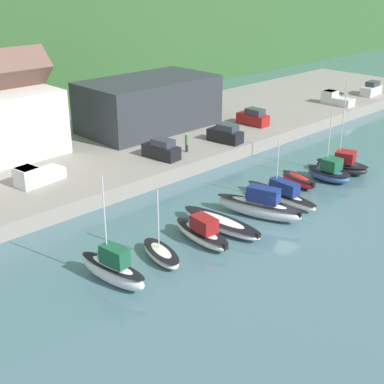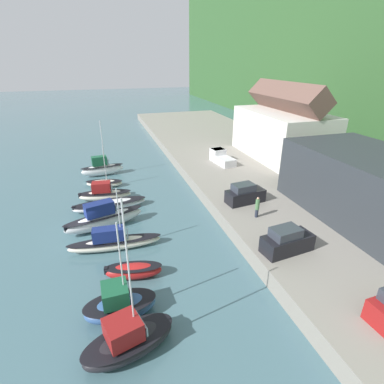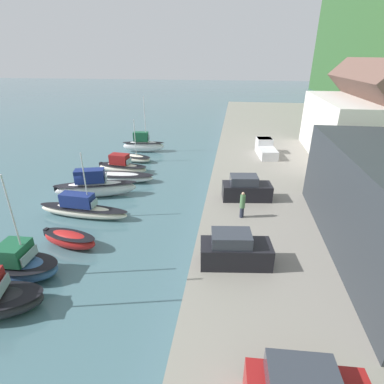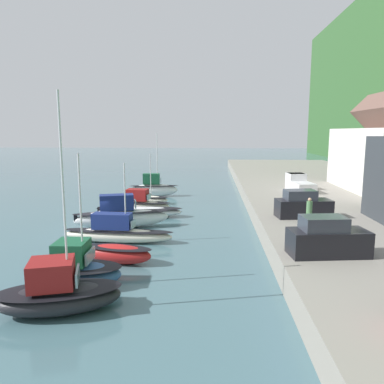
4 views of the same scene
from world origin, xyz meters
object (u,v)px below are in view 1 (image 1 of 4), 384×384
object	(u,v)px
moored_boat_7	(329,173)
pickup_truck_1	(335,99)
moored_boat_4	(259,206)
moored_boat_6	(298,180)
moored_boat_2	(202,233)
parked_car_1	(226,134)
pickup_truck_0	(36,176)
dog_on_quay	(342,93)
moored_boat_3	(221,224)
moored_boat_1	(161,254)
moored_boat_5	(281,194)
parked_car_3	(162,150)
parked_car_0	(253,118)
parked_car_2	(371,89)
moored_boat_0	(113,269)
person_on_quay	(187,142)
moored_boat_8	(342,165)

from	to	relation	value
moored_boat_7	pickup_truck_1	xyz separation A→B (m)	(24.36, 14.66, 1.42)
moored_boat_4	moored_boat_6	xyz separation A→B (m)	(8.55, 1.89, -0.44)
moored_boat_2	parked_car_1	world-z (taller)	parked_car_1
pickup_truck_0	dog_on_quay	bearing A→B (deg)	-98.24
moored_boat_2	parked_car_1	bearing A→B (deg)	44.25
moored_boat_3	moored_boat_1	bearing A→B (deg)	-179.94
pickup_truck_1	moored_boat_4	bearing A→B (deg)	-158.19
moored_boat_1	moored_boat_5	size ratio (longest dim) A/B	0.67
moored_boat_3	parked_car_3	bearing A→B (deg)	65.36
moored_boat_2	pickup_truck_0	world-z (taller)	pickup_truck_0
moored_boat_5	parked_car_0	bearing A→B (deg)	50.28
moored_boat_5	parked_car_2	bearing A→B (deg)	21.59
moored_boat_4	moored_boat_5	size ratio (longest dim) A/B	0.98
moored_boat_6	moored_boat_0	bearing A→B (deg)	-165.00
parked_car_0	person_on_quay	world-z (taller)	parked_car_0
moored_boat_0	parked_car_2	distance (m)	63.49
moored_boat_7	person_on_quay	world-z (taller)	moored_boat_7
pickup_truck_1	moored_boat_1	bearing A→B (deg)	-163.55
parked_car_2	pickup_truck_1	size ratio (longest dim) A/B	0.91
moored_boat_8	pickup_truck_0	world-z (taller)	moored_boat_8
moored_boat_6	person_on_quay	world-z (taller)	person_on_quay
pickup_truck_0	person_on_quay	distance (m)	17.11
parked_car_0	parked_car_2	size ratio (longest dim) A/B	0.99
parked_car_3	pickup_truck_0	distance (m)	13.70
moored_boat_4	dog_on_quay	distance (m)	45.29
moored_boat_0	moored_boat_6	size ratio (longest dim) A/B	1.70
parked_car_2	pickup_truck_1	world-z (taller)	parked_car_2
parked_car_2	moored_boat_0	bearing A→B (deg)	99.31
parked_car_0	parked_car_1	distance (m)	8.49
moored_boat_3	parked_car_2	bearing A→B (deg)	12.76
moored_boat_0	moored_boat_1	distance (m)	4.56
moored_boat_2	parked_car_0	size ratio (longest dim) A/B	1.50
person_on_quay	dog_on_quay	xyz separation A→B (m)	(36.91, 2.89, -0.64)
moored_boat_6	pickup_truck_0	xyz separation A→B (m)	(-20.45, 15.63, 1.68)
parked_car_3	moored_boat_6	bearing A→B (deg)	-68.68
moored_boat_1	parked_car_3	size ratio (longest dim) A/B	1.28
moored_boat_7	parked_car_3	distance (m)	17.82
moored_boat_1	moored_boat_5	bearing A→B (deg)	15.19
moored_boat_0	moored_boat_2	distance (m)	8.79
pickup_truck_1	person_on_quay	bearing A→B (deg)	-179.46
moored_boat_4	moored_boat_8	xyz separation A→B (m)	(15.07, 0.83, -0.16)
moored_boat_4	moored_boat_2	bearing A→B (deg)	161.56
moored_boat_4	person_on_quay	size ratio (longest dim) A/B	3.85
moored_boat_4	parked_car_1	bearing A→B (deg)	36.01
moored_boat_7	pickup_truck_1	distance (m)	28.47
moored_boat_0	moored_boat_1	world-z (taller)	moored_boat_0
moored_boat_2	moored_boat_6	size ratio (longest dim) A/B	1.38
dog_on_quay	person_on_quay	bearing A→B (deg)	172.78
moored_boat_6	moored_boat_7	size ratio (longest dim) A/B	0.66
moored_boat_5	moored_boat_3	bearing A→B (deg)	-176.87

